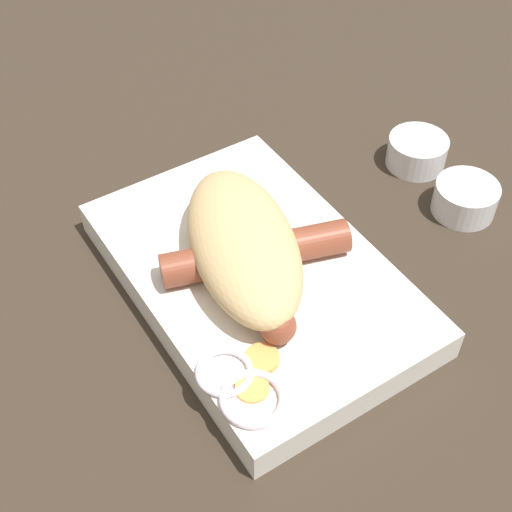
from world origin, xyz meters
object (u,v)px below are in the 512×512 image
object	(u,v)px
condiment_cup_near	(465,200)
condiment_cup_far	(417,153)
bread_roll	(243,244)
sausage	(251,252)
food_tray	(256,277)

from	to	relation	value
condiment_cup_near	condiment_cup_far	size ratio (longest dim) A/B	1.00
bread_roll	condiment_cup_near	bearing A→B (deg)	82.39
sausage	condiment_cup_far	world-z (taller)	sausage
bread_roll	condiment_cup_near	distance (m)	0.22
sausage	condiment_cup_near	world-z (taller)	sausage
bread_roll	condiment_cup_near	world-z (taller)	bread_roll
bread_roll	condiment_cup_far	xyz separation A→B (m)	(-0.04, 0.22, -0.04)
bread_roll	condiment_cup_far	size ratio (longest dim) A/B	3.27
food_tray	condiment_cup_far	xyz separation A→B (m)	(-0.05, 0.21, -0.00)
food_tray	condiment_cup_near	size ratio (longest dim) A/B	4.91
sausage	condiment_cup_near	bearing A→B (deg)	82.95
food_tray	bread_roll	world-z (taller)	bread_roll
sausage	condiment_cup_far	bearing A→B (deg)	102.23
bread_roll	sausage	world-z (taller)	bread_roll
food_tray	sausage	world-z (taller)	sausage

